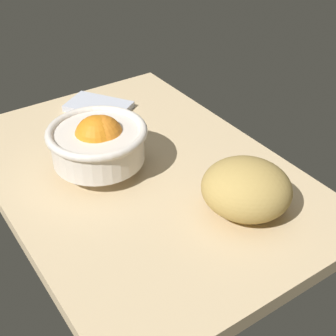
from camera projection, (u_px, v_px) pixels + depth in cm
name	position (u px, v px, depth cm)	size (l,w,h in cm)	color
ground_plane	(140.00, 176.00, 96.84)	(77.01, 53.64, 3.00)	#CCB185
fruit_bowl	(98.00, 142.00, 92.20)	(19.48, 19.48, 12.03)	silver
bread_loaf	(246.00, 189.00, 82.86)	(15.85, 14.37, 10.09)	tan
napkin_folded	(99.00, 106.00, 116.24)	(15.05, 8.96, 1.53)	silver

